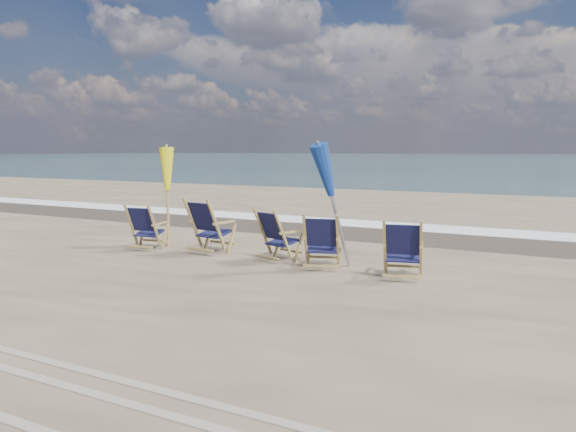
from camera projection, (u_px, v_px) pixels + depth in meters
name	position (u px, v px, depth m)	size (l,w,h in m)	color
ocean	(569.00, 159.00, 118.91)	(400.00, 400.00, 0.00)	#3B5F63
surf_foam	(402.00, 226.00, 14.27)	(200.00, 1.40, 0.01)	silver
wet_sand_strip	(382.00, 234.00, 12.96)	(200.00, 2.60, 0.00)	#42362A
beach_chair_0	(154.00, 228.00, 10.68)	(0.59, 0.66, 0.92)	#121335
beach_chair_1	(216.00, 227.00, 10.22)	(0.68, 0.77, 1.06)	#121335
beach_chair_2	(283.00, 237.00, 9.51)	(0.60, 0.68, 0.95)	#121335
beach_chair_3	(338.00, 242.00, 8.96)	(0.60, 0.67, 0.93)	#121335
beach_chair_4	(421.00, 251.00, 8.20)	(0.60, 0.68, 0.94)	#121335
umbrella_yellow	(167.00, 174.00, 11.17)	(0.30, 0.30, 1.97)	#9B8145
umbrella_blue	(336.00, 172.00, 8.98)	(0.30, 0.30, 2.11)	#A5A5AD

